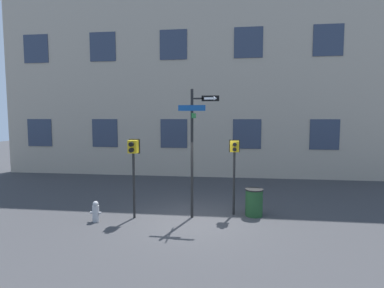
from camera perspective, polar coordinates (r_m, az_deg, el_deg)
The scene contains 7 objects.
ground_plane at distance 9.95m, azimuth 0.77°, elevation -14.25°, with size 60.00×60.00×0.00m, color #38383A.
building_facade at distance 17.13m, azimuth 3.58°, elevation 18.31°, with size 24.00×0.63×14.44m.
street_sign_pole at distance 9.65m, azimuth 0.43°, elevation 0.43°, with size 1.30×1.08×4.20m.
pedestrian_signal_left at distance 9.84m, azimuth -11.12°, elevation -2.37°, with size 0.36×0.40×2.59m.
pedestrian_signal_right at distance 10.11m, azimuth 8.06°, elevation -2.48°, with size 0.35×0.40×2.54m.
fire_hydrant at distance 10.18m, azimuth -17.87°, elevation -12.16°, with size 0.37×0.21×0.66m.
trash_bin at distance 10.42m, azimuth 11.73°, elevation -10.80°, with size 0.61×0.61×0.92m.
Camera 1 is at (1.01, -9.34, 3.29)m, focal length 28.00 mm.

